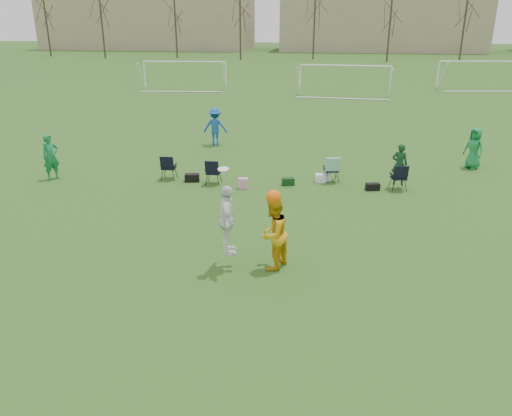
% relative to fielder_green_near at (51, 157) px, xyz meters
% --- Properties ---
extents(ground, '(260.00, 260.00, 0.00)m').
position_rel_fielder_green_near_xyz_m(ground, '(7.80, -7.16, -0.90)').
color(ground, '#28561B').
rests_on(ground, ground).
extents(fielder_green_near, '(0.73, 0.78, 1.80)m').
position_rel_fielder_green_near_xyz_m(fielder_green_near, '(0.00, 0.00, 0.00)').
color(fielder_green_near, '#157B42').
rests_on(fielder_green_near, ground).
extents(fielder_blue, '(1.22, 0.73, 1.85)m').
position_rel_fielder_green_near_xyz_m(fielder_blue, '(5.10, 6.53, 0.03)').
color(fielder_blue, '#164DAC').
rests_on(fielder_blue, ground).
extents(fielder_green_far, '(0.97, 0.99, 1.72)m').
position_rel_fielder_green_near_xyz_m(fielder_green_far, '(16.75, 3.99, -0.04)').
color(fielder_green_far, '#167D3D').
rests_on(fielder_green_far, ground).
extents(center_contest, '(1.97, 1.32, 2.66)m').
position_rel_fielder_green_near_xyz_m(center_contest, '(8.98, -6.30, 0.21)').
color(center_contest, white).
rests_on(center_contest, ground).
extents(sideline_setup, '(9.46, 1.86, 1.70)m').
position_rel_fielder_green_near_xyz_m(sideline_setup, '(9.57, 0.72, -0.38)').
color(sideline_setup, '#103C1C').
rests_on(sideline_setup, ground).
extents(goal_left, '(7.39, 0.76, 2.46)m').
position_rel_fielder_green_near_xyz_m(goal_left, '(-2.20, 26.84, 1.02)').
color(goal_left, white).
rests_on(goal_left, ground).
extents(goal_mid, '(7.40, 0.63, 2.46)m').
position_rel_fielder_green_near_xyz_m(goal_mid, '(11.80, 24.84, 1.02)').
color(goal_mid, white).
rests_on(goal_mid, ground).
extents(goal_right, '(7.35, 1.14, 2.46)m').
position_rel_fielder_green_near_xyz_m(goal_right, '(23.80, 30.84, 1.02)').
color(goal_right, white).
rests_on(goal_right, ground).
extents(tree_line, '(110.28, 3.28, 11.40)m').
position_rel_fielder_green_near_xyz_m(tree_line, '(8.04, 62.69, 4.19)').
color(tree_line, '#382B21').
rests_on(tree_line, ground).
extents(building_row, '(126.00, 16.00, 13.00)m').
position_rel_fielder_green_near_xyz_m(building_row, '(14.53, 88.84, 5.09)').
color(building_row, tan).
rests_on(building_row, ground).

